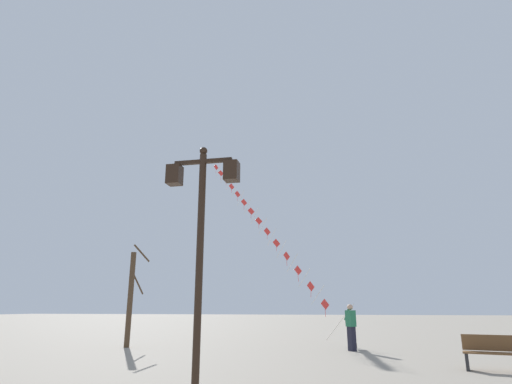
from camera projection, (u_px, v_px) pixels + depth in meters
ground_plane at (324, 344)px, 18.66m from camera, size 160.00×160.00×0.00m
twin_lantern_lamp_post at (201, 217)px, 8.15m from camera, size 1.49×0.28×4.75m
kite_train at (258, 220)px, 26.37m from camera, size 10.48×13.24×13.10m
kite_flyer at (351, 326)px, 15.94m from camera, size 0.47×0.60×1.71m
bare_tree at (131, 295)px, 17.71m from camera, size 1.12×1.10×4.26m
park_bench at (497, 353)px, 10.73m from camera, size 1.66×0.82×0.89m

